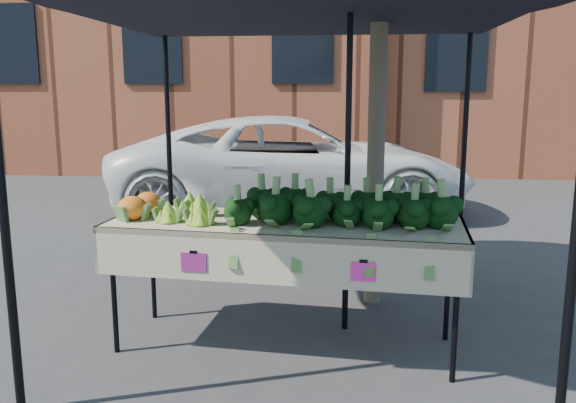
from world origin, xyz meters
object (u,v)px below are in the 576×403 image
Objects in this scene: street_tree at (379,54)px; table at (285,285)px; canopy at (300,146)px; vehicle at (293,34)px.

table is at bearing -123.37° from street_tree.
canopy is 4.31m from vehicle.
table is 1.99m from street_tree.
street_tree is (0.64, 0.97, 1.61)m from table.
canopy is at bearing 178.54° from vehicle.
vehicle is 3.76m from street_tree.
vehicle is 1.24× the size of street_tree.
table is 1.02m from canopy.
table is 0.48× the size of vehicle.
vehicle is (-0.45, 4.12, 1.18)m from canopy.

